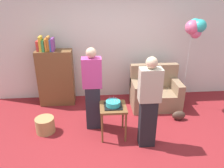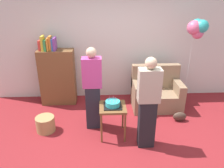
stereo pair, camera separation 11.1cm
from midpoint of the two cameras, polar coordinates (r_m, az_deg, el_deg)
name	(u,v)px [view 2 (the right image)]	position (r m, az deg, el deg)	size (l,w,h in m)	color
ground_plane	(123,145)	(4.18, 3.51, -15.15)	(8.00, 8.00, 0.00)	maroon
wall_back	(116,43)	(5.44, 1.56, 10.30)	(6.00, 0.10, 2.70)	silver
couch	(156,93)	(5.29, 11.75, -2.28)	(1.10, 0.70, 0.96)	#8C7054
bookshelf	(57,76)	(5.37, -13.14, 2.10)	(0.80, 0.36, 1.62)	brown
side_table	(113,111)	(4.11, 0.95, -6.84)	(0.48, 0.48, 0.62)	brown
birthday_cake	(113,104)	(4.04, 0.97, -5.05)	(0.32, 0.32, 0.17)	black
person_blowing_candles	(93,89)	(4.24, -4.21, -1.21)	(0.36, 0.22, 1.63)	#23232D
person_holding_cake	(148,104)	(3.77, 9.97, -4.92)	(0.36, 0.22, 1.63)	black
wicker_basket	(45,124)	(4.60, -15.85, -9.74)	(0.36, 0.36, 0.30)	#A88451
handbag	(180,116)	(4.97, 17.41, -7.88)	(0.28, 0.14, 0.20)	#473328
balloon_bunch	(197,28)	(5.01, 21.47, 13.14)	(0.41, 0.41, 2.00)	silver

